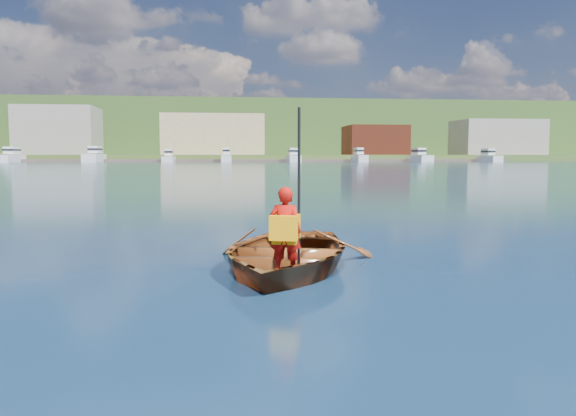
{
  "coord_description": "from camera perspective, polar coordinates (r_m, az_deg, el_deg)",
  "views": [
    {
      "loc": [
        -1.14,
        -7.21,
        1.56
      ],
      "look_at": [
        -0.3,
        0.45,
        0.85
      ],
      "focal_mm": 35.0,
      "sensor_mm": 36.0,
      "label": 1
    }
  ],
  "objects": [
    {
      "name": "ground",
      "position": [
        7.46,
        2.71,
        -6.78
      ],
      "size": [
        600.0,
        600.0,
        0.0
      ],
      "color": "#12264A",
      "rests_on": "ground"
    },
    {
      "name": "rowboat",
      "position": [
        7.81,
        -0.32,
        -4.65
      ],
      "size": [
        3.33,
        4.03,
        0.72
      ],
      "color": "#6B2C0E",
      "rests_on": "ground"
    },
    {
      "name": "child_paddler",
      "position": [
        6.84,
        -0.28,
        -2.27
      ],
      "size": [
        0.45,
        0.41,
        2.05
      ],
      "color": "#B5100A",
      "rests_on": "ground"
    },
    {
      "name": "shoreline",
      "position": [
        243.98,
        -6.04,
        7.3
      ],
      "size": [
        400.0,
        140.0,
        22.0
      ],
      "color": "#3D5526",
      "rests_on": "ground"
    },
    {
      "name": "dock",
      "position": [
        155.21,
        -6.1,
        4.81
      ],
      "size": [
        160.04,
        6.29,
        0.8
      ],
      "color": "brown",
      "rests_on": "ground"
    },
    {
      "name": "waterfront_buildings",
      "position": [
        172.45,
        -8.52,
        7.27
      ],
      "size": [
        202.0,
        16.0,
        14.0
      ],
      "color": "brown",
      "rests_on": "ground"
    },
    {
      "name": "marina_yachts",
      "position": [
        150.54,
        -7.45,
        5.17
      ],
      "size": [
        147.94,
        12.75,
        4.43
      ],
      "color": "silver",
      "rests_on": "ground"
    },
    {
      "name": "hillside_trees",
      "position": [
        249.28,
        -6.13,
        9.22
      ],
      "size": [
        244.99,
        77.41,
        24.27
      ],
      "color": "#382314",
      "rests_on": "ground"
    }
  ]
}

